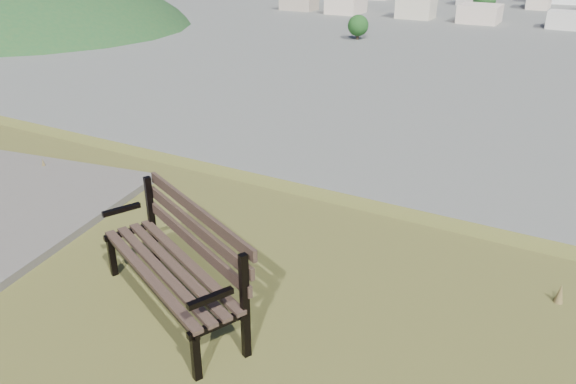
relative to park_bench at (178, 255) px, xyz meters
The scene contains 1 object.
park_bench is the anchor object (origin of this frame).
Camera 1 is at (2.31, -1.43, 27.92)m, focal length 35.00 mm.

